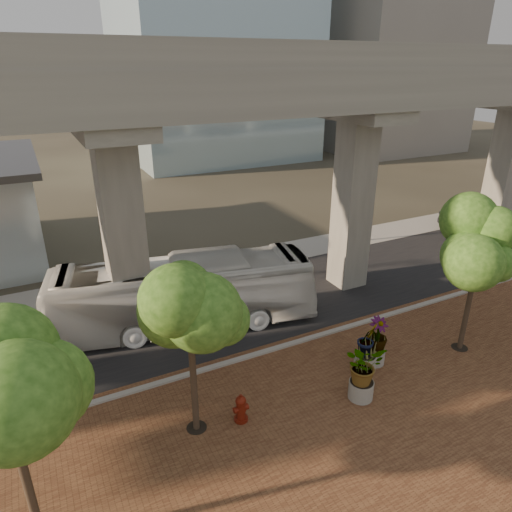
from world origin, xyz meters
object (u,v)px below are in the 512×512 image
parked_car (469,214)px  fire_hydrant (241,408)px  transit_bus (184,294)px  planter_front (363,367)px

parked_car → fire_hydrant: 27.10m
transit_bus → fire_hydrant: size_ratio=11.29×
transit_bus → parked_car: 24.74m
transit_bus → parked_car: bearing=-68.0°
parked_car → fire_hydrant: (-24.68, -11.20, -0.26)m
parked_car → planter_front: size_ratio=2.28×
parked_car → planter_front: bearing=115.7°
parked_car → planter_front: planter_front is taller
parked_car → planter_front: 23.57m
transit_bus → planter_front: 8.88m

